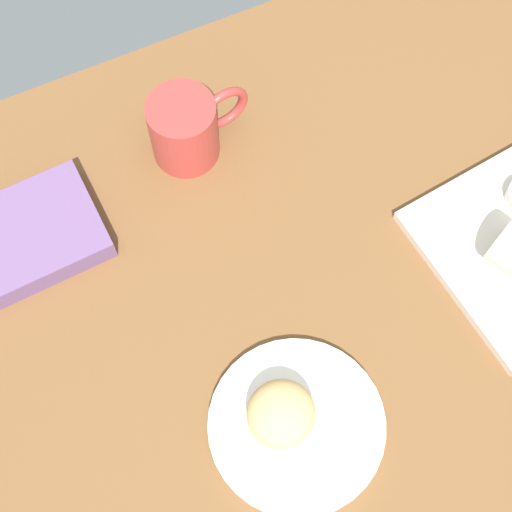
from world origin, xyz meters
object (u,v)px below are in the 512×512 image
scone_pastry (281,414)px  book_stack (15,243)px  coffee_mug (186,128)px  round_plate (297,426)px

scone_pastry → book_stack: size_ratio=0.36×
coffee_mug → round_plate: bearing=-94.7°
scone_pastry → book_stack: scone_pastry is taller
round_plate → scone_pastry: size_ratio=2.58×
coffee_mug → scone_pastry: bearing=-96.9°
book_stack → round_plate: bearing=-57.7°
book_stack → scone_pastry: bearing=-58.4°
round_plate → coffee_mug: size_ratio=1.46×
scone_pastry → coffee_mug: (4.72, 38.77, 1.07)cm
book_stack → coffee_mug: 26.44cm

